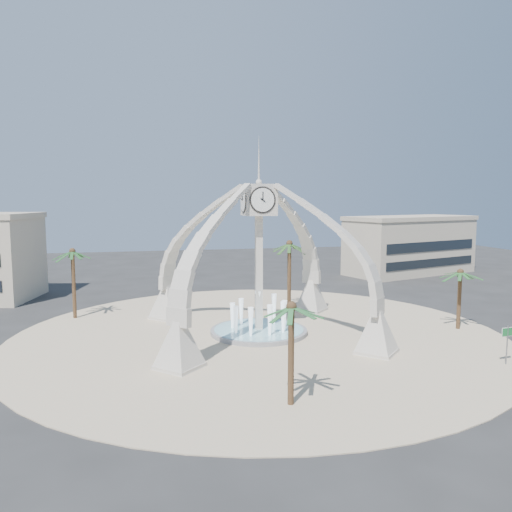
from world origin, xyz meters
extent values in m
plane|color=#282828|center=(0.00, 0.00, 0.00)|extent=(140.00, 140.00, 0.00)
cylinder|color=tan|center=(0.00, 0.00, 0.03)|extent=(40.00, 40.00, 0.06)
cube|color=#BCB4A7|center=(0.00, 0.00, 4.90)|extent=(0.55, 0.55, 9.80)
cube|color=#BCB4A7|center=(0.00, 0.00, 11.05)|extent=(2.50, 2.50, 2.50)
cone|color=#BCB4A7|center=(0.00, 0.00, 14.30)|extent=(0.20, 0.20, 4.00)
cylinder|color=white|center=(0.00, -1.29, 11.05)|extent=(1.84, 0.04, 1.84)
pyramid|color=#BCB4A7|center=(7.07, 7.07, 1.60)|extent=(3.80, 3.80, 3.20)
pyramid|color=#BCB4A7|center=(-7.07, 7.07, 1.60)|extent=(3.80, 3.80, 3.20)
pyramid|color=#BCB4A7|center=(-7.07, -7.07, 1.60)|extent=(3.80, 3.80, 3.20)
pyramid|color=#BCB4A7|center=(7.07, -7.07, 1.60)|extent=(3.80, 3.80, 3.20)
cylinder|color=#9C9C9F|center=(0.00, 0.00, 0.20)|extent=(8.00, 8.00, 0.40)
cylinder|color=#98D9E3|center=(0.00, 0.00, 0.42)|extent=(7.40, 7.40, 0.04)
cone|color=white|center=(0.00, 0.00, 2.02)|extent=(0.60, 0.60, 3.20)
cube|color=#B9A690|center=(30.00, 28.00, 4.00)|extent=(21.49, 13.79, 8.00)
cube|color=#B9A690|center=(30.00, 28.00, 8.30)|extent=(21.87, 14.17, 0.60)
cylinder|color=brown|center=(17.00, -2.45, 2.54)|extent=(0.33, 0.33, 5.09)
cylinder|color=brown|center=(-15.51, 9.13, 3.23)|extent=(0.34, 0.34, 6.46)
cylinder|color=brown|center=(5.22, 8.60, 3.40)|extent=(0.39, 0.39, 6.80)
cylinder|color=brown|center=(-1.65, -14.36, 2.78)|extent=(0.34, 0.34, 5.55)
cylinder|color=slate|center=(14.42, -11.36, 1.36)|extent=(0.09, 0.09, 2.72)
cube|color=#1B6F31|center=(14.42, -11.36, 2.28)|extent=(0.92, 0.15, 0.54)
cube|color=white|center=(14.42, -11.36, 2.28)|extent=(1.00, 0.13, 0.62)
camera|label=1|loc=(-9.36, -39.21, 11.12)|focal=35.00mm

